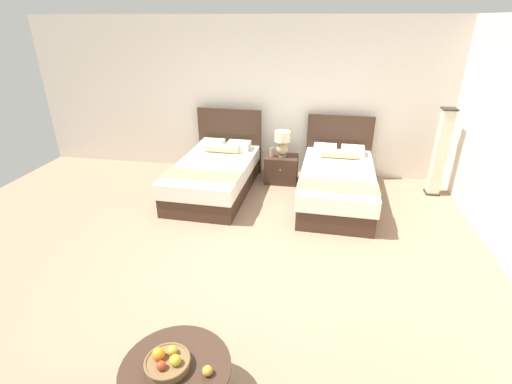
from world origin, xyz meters
TOP-DOWN VIEW (x-y plane):
  - ground_plane at (0.00, 0.00)m, footprint 9.66×9.89m
  - wall_back at (0.00, 3.15)m, footprint 9.66×0.12m
  - bed_near_window at (-1.02, 1.94)m, footprint 1.27×2.19m
  - bed_near_corner at (1.02, 1.94)m, footprint 1.23×2.24m
  - nightstand at (0.06, 2.56)m, footprint 0.58×0.47m
  - table_lamp at (0.06, 2.58)m, footprint 0.28×0.28m
  - vase at (-0.12, 2.52)m, footprint 0.09×0.09m
  - coffee_table at (-0.24, -1.97)m, footprint 0.82×0.82m
  - fruit_bowl at (-0.29, -1.98)m, footprint 0.34×0.34m
  - loose_apple at (0.01, -1.99)m, footprint 0.07×0.07m
  - floor_lamp_corner at (2.67, 2.47)m, footprint 0.22×0.22m

SIDE VIEW (x-z plane):
  - ground_plane at x=0.00m, z-range -0.02..0.00m
  - nightstand at x=0.06m, z-range 0.00..0.49m
  - bed_near_window at x=-1.02m, z-range -0.30..0.92m
  - bed_near_corner at x=1.02m, z-range -0.27..0.90m
  - coffee_table at x=-0.24m, z-range 0.11..0.53m
  - loose_apple at x=0.01m, z-range 0.42..0.49m
  - fruit_bowl at x=-0.29m, z-range 0.40..0.55m
  - vase at x=-0.12m, z-range 0.49..0.66m
  - floor_lamp_corner at x=2.67m, z-range 0.00..1.46m
  - table_lamp at x=0.06m, z-range 0.53..0.98m
  - wall_back at x=0.00m, z-range 0.00..2.80m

